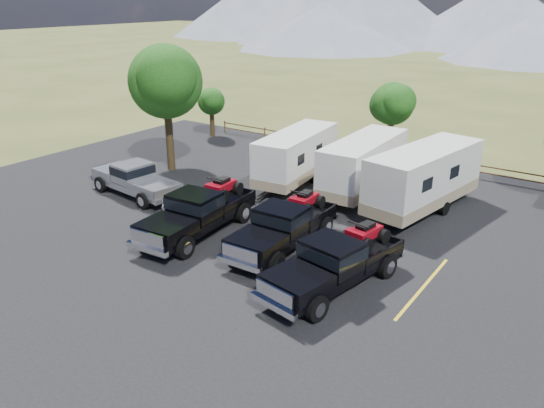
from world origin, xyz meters
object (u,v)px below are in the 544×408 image
Objects in this scene: rig_right at (336,261)px; trailer_center at (363,165)px; rig_left at (199,211)px; person_b at (175,220)px; trailer_right at (424,179)px; tree_big_nw at (165,81)px; pickup_silver at (135,179)px; trailer_left at (297,156)px; person_a at (167,215)px; rig_center at (284,225)px.

rig_right is 10.65m from trailer_center.
person_b is (-0.70, -0.85, -0.31)m from rig_left.
trailer_right is at bearing 100.51° from rig_right.
pickup_silver is at bearing -67.80° from tree_big_nw.
tree_big_nw is at bearing -161.63° from trailer_right.
tree_big_nw reaches higher than rig_left.
trailer_left is at bearing 145.10° from pickup_silver.
pickup_silver is 5.58m from person_a.
trailer_left reaches higher than pickup_silver.
person_b is (-4.77, -1.90, -0.26)m from rig_center.
person_b is (-8.28, -0.19, -0.27)m from rig_right.
person_a is (5.00, -2.47, -0.08)m from pickup_silver.
trailer_right is at bearing 122.58° from pickup_silver.
rig_right is at bearing -71.29° from trailer_center.
rig_center is 0.74× the size of trailer_center.
rig_left is 4.42× the size of person_b.
trailer_center is at bearing 29.99° from person_b.
trailer_left is at bearing 139.73° from rig_right.
rig_center is 0.76× the size of trailer_left.
rig_right is 0.77× the size of trailer_center.
trailer_right is (7.49, 8.66, 0.62)m from rig_left.
rig_right reaches higher than person_b.
rig_right is at bearing 176.07° from person_a.
tree_big_nw is 1.18× the size of rig_center.
trailer_right is at bearing 8.80° from tree_big_nw.
pickup_silver is 6.12m from person_b.
rig_left is 10.06m from trailer_center.
person_a is (-8.77, -9.46, -0.86)m from trailer_right.
person_a is at bearing 69.42° from pickup_silver.
pickup_silver is (-13.85, 2.33, -0.11)m from rig_right.
trailer_right is 1.52× the size of pickup_silver.
person_b is at bearing 71.37° from pickup_silver.
rig_left is (8.14, -6.24, -4.45)m from tree_big_nw.
trailer_right is at bearing -7.05° from trailer_left.
tree_big_nw is 4.48× the size of person_a.
trailer_center reaches higher than person_b.
trailer_right is at bearing -11.67° from trailer_center.
rig_left is 8.76m from trailer_left.
trailer_left is 7.72m from trailer_right.
trailer_left is 5.51× the size of person_b.
rig_center reaches higher than person_a.
rig_left is at bearing -167.38° from rig_center.
trailer_left is (7.91, 2.50, -3.97)m from tree_big_nw.
rig_right is at bearing -27.89° from rig_center.
tree_big_nw is 1.14× the size of rig_right.
rig_right is 9.34m from trailer_right.
trailer_right reaches higher than person_b.
person_a is (-5.35, -1.85, -0.18)m from rig_center.
trailer_center is 11.32m from person_a.
rig_center is 5.66m from person_a.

